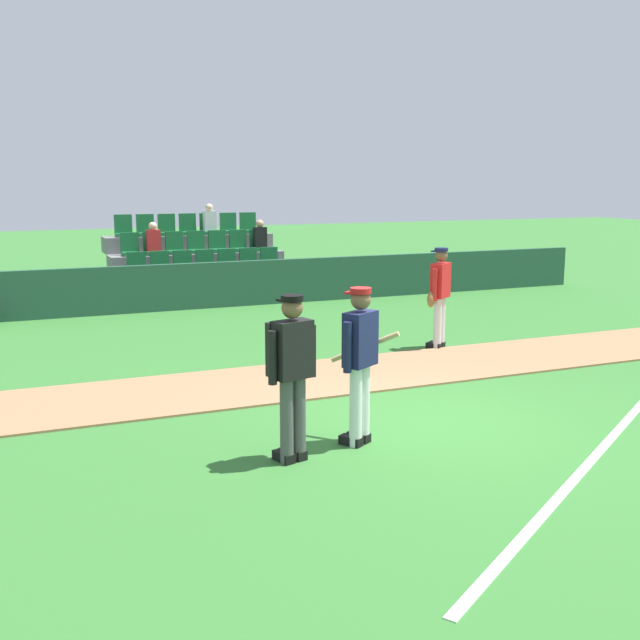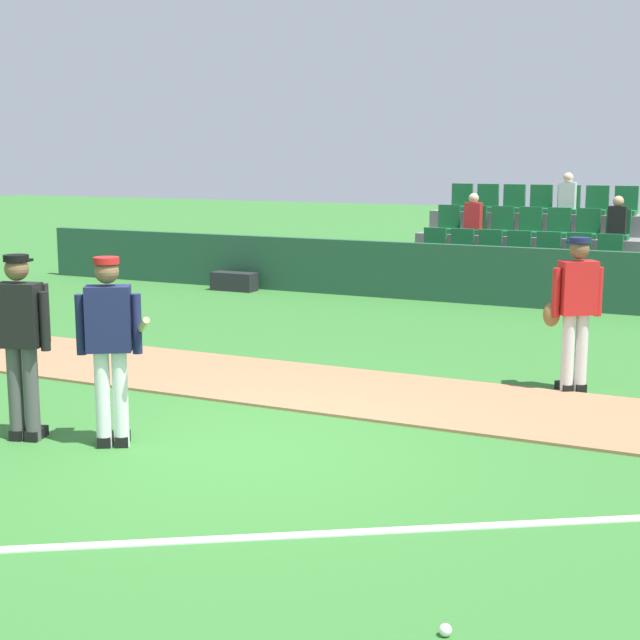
# 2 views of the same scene
# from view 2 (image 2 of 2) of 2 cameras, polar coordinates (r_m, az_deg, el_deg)

# --- Properties ---
(ground_plane) EXTENTS (80.00, 80.00, 0.00)m
(ground_plane) POSITION_cam_2_polar(r_m,az_deg,el_deg) (8.78, -5.06, -7.77)
(ground_plane) COLOR #33702D
(infield_dirt_path) EXTENTS (28.00, 2.03, 0.03)m
(infield_dirt_path) POSITION_cam_2_polar(r_m,az_deg,el_deg) (10.81, 1.41, -4.24)
(infield_dirt_path) COLOR #9E704C
(infield_dirt_path) RESTS_ON ground
(foul_line_chalk) EXTENTS (10.14, 6.59, 0.01)m
(foul_line_chalk) POSITION_cam_2_polar(r_m,az_deg,el_deg) (7.30, 13.91, -11.74)
(foul_line_chalk) COLOR white
(foul_line_chalk) RESTS_ON ground
(dugout_fence) EXTENTS (20.00, 0.16, 1.05)m
(dugout_fence) POSITION_cam_2_polar(r_m,az_deg,el_deg) (17.08, 10.91, 2.60)
(dugout_fence) COLOR #234C38
(dugout_fence) RESTS_ON ground
(stadium_bleachers) EXTENTS (4.45, 2.95, 2.30)m
(stadium_bleachers) POSITION_cam_2_polar(r_m,az_deg,el_deg) (18.88, 12.41, 3.52)
(stadium_bleachers) COLOR slate
(stadium_bleachers) RESTS_ON ground
(batter_navy_jersey) EXTENTS (0.74, 0.70, 1.76)m
(batter_navy_jersey) POSITION_cam_2_polar(r_m,az_deg,el_deg) (8.81, -12.51, -1.41)
(batter_navy_jersey) COLOR white
(batter_navy_jersey) RESTS_ON ground
(umpire_home_plate) EXTENTS (0.57, 0.38, 1.76)m
(umpire_home_plate) POSITION_cam_2_polar(r_m,az_deg,el_deg) (9.23, -17.53, -0.92)
(umpire_home_plate) COLOR #4C4C4C
(umpire_home_plate) RESTS_ON ground
(runner_red_jersey) EXTENTS (0.62, 0.46, 1.76)m
(runner_red_jersey) POSITION_cam_2_polar(r_m,az_deg,el_deg) (10.95, 15.10, 0.66)
(runner_red_jersey) COLOR silver
(runner_red_jersey) RESTS_ON ground
(baseball) EXTENTS (0.07, 0.07, 0.07)m
(baseball) POSITION_cam_2_polar(r_m,az_deg,el_deg) (5.64, 7.56, -18.01)
(baseball) COLOR white
(baseball) RESTS_ON ground
(equipment_bag) EXTENTS (0.90, 0.36, 0.36)m
(equipment_bag) POSITION_cam_2_polar(r_m,az_deg,el_deg) (18.75, -5.20, 2.33)
(equipment_bag) COLOR #232328
(equipment_bag) RESTS_ON ground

